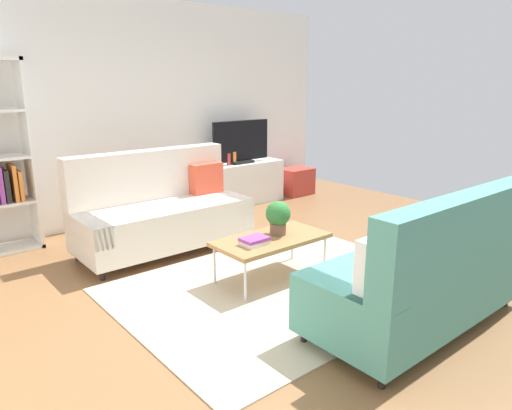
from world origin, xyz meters
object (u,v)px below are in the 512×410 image
potted_plant (278,216)px  table_book_0 (254,243)px  storage_trunk (296,181)px  bottle_0 (229,159)px  couch_green (424,273)px  coffee_table (271,240)px  bottle_1 (234,158)px  vase_1 (215,162)px  tv (241,143)px  couch_beige (162,211)px  vase_0 (207,162)px  tv_console (241,183)px

potted_plant → table_book_0: bearing=-167.7°
storage_trunk → table_book_0: size_ratio=2.17×
bottle_0 → couch_green: bearing=-104.6°
coffee_table → bottle_1: size_ratio=5.82×
coffee_table → vase_1: 2.76m
tv → vase_1: (-0.43, 0.07, -0.25)m
couch_beige → coffee_table: couch_beige is taller
vase_0 → storage_trunk: bearing=-5.1°
table_book_0 → vase_0: 2.84m
couch_beige → table_book_0: size_ratio=7.92×
tv → table_book_0: tv is taller
couch_beige → tv: (1.92, 1.02, 0.51)m
couch_green → storage_trunk: couch_green is taller
potted_plant → tv_console: bearing=59.6°
bottle_0 → couch_beige: bearing=-149.1°
potted_plant → table_book_0: 0.40m
bottle_0 → bottle_1: size_ratio=0.93×
storage_trunk → bottle_1: 1.35m
table_book_0 → bottle_1: 2.98m
potted_plant → couch_beige: bearing=109.7°
couch_green → coffee_table: size_ratio=1.73×
coffee_table → table_book_0: (-0.25, -0.05, 0.05)m
couch_green → potted_plant: bearing=96.6°
table_book_0 → vase_1: (1.35, 2.56, 0.26)m
vase_0 → couch_beige: bearing=-140.9°
couch_beige → vase_0: bearing=-140.9°
couch_beige → couch_green: (0.67, -2.84, 0.01)m
table_book_0 → bottle_0: 2.92m
storage_trunk → potted_plant: (-2.52, -2.33, 0.38)m
storage_trunk → vase_1: 1.61m
couch_green → storage_trunk: size_ratio=3.66×
potted_plant → bottle_1: (1.28, 2.39, 0.13)m
potted_plant → table_book_0: size_ratio=1.37×
couch_beige → potted_plant: 1.48m
table_book_0 → couch_green: bearing=-68.9°
tv → potted_plant: size_ratio=3.03×
bottle_0 → bottle_1: bottle_1 is taller
coffee_table → tv: size_ratio=1.10×
tv → bottle_1: size_ratio=5.29×
coffee_table → storage_trunk: bearing=41.9°
tv_console → bottle_0: (-0.25, -0.04, 0.41)m
potted_plant → vase_1: 2.67m
couch_beige → vase_1: (1.49, 1.09, 0.26)m
couch_beige → bottle_0: size_ratio=10.85×
couch_beige → potted_plant: couch_beige is taller
potted_plant → table_book_0: potted_plant is taller
potted_plant → bottle_0: (1.18, 2.39, 0.12)m
tv_console → vase_1: size_ratio=11.48×
tv_console → bottle_0: size_ratio=7.99×
tv → potted_plant: tv is taller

